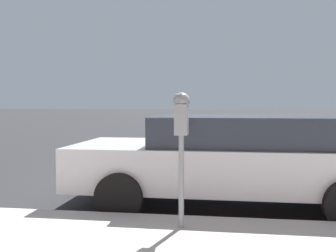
{
  "coord_description": "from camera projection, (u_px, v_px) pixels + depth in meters",
  "views": [
    {
      "loc": [
        -6.96,
        -0.47,
        1.54
      ],
      "look_at": [
        -2.08,
        0.25,
        1.26
      ],
      "focal_mm": 42.0,
      "sensor_mm": 36.0,
      "label": 1
    }
  ],
  "objects": [
    {
      "name": "ground_plane",
      "position": [
        198.0,
        190.0,
        7.03
      ],
      "size": [
        220.0,
        220.0,
        0.0
      ],
      "primitive_type": "plane",
      "color": "#2B2B2D"
    },
    {
      "name": "parking_meter",
      "position": [
        181.0,
        125.0,
        4.32
      ],
      "size": [
        0.21,
        0.19,
        1.5
      ],
      "color": "gray",
      "rests_on": "sidewalk"
    },
    {
      "name": "car_silver",
      "position": [
        232.0,
        158.0,
        5.86
      ],
      "size": [
        2.13,
        4.63,
        1.36
      ],
      "rotation": [
        0.0,
        0.0,
        -0.0
      ],
      "color": "#B7BABF",
      "rests_on": "ground_plane"
    }
  ]
}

